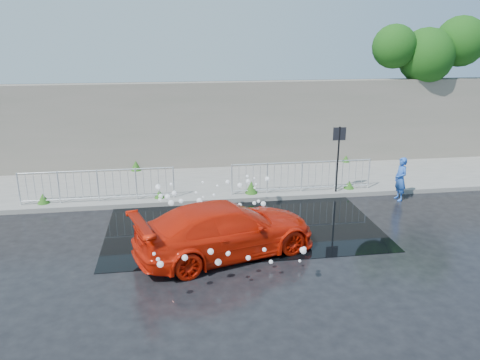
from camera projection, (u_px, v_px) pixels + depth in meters
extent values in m
plane|color=black|center=(230.00, 239.00, 13.17)|extent=(90.00, 90.00, 0.00)
cube|color=slate|center=(213.00, 183.00, 17.86)|extent=(30.00, 4.00, 0.15)
cube|color=slate|center=(219.00, 201.00, 15.97)|extent=(30.00, 0.25, 0.16)
cube|color=#696658|center=(208.00, 125.00, 19.38)|extent=(30.00, 0.60, 3.50)
cube|color=black|center=(242.00, 224.00, 14.18)|extent=(8.00, 5.00, 0.01)
cylinder|color=black|center=(338.00, 162.00, 16.30)|extent=(0.06, 0.06, 2.50)
cube|color=black|center=(339.00, 134.00, 16.00)|extent=(0.45, 0.04, 0.45)
cylinder|color=#332114|center=(422.00, 102.00, 21.55)|extent=(0.36, 0.36, 5.00)
sphere|color=#153D0E|center=(426.00, 56.00, 20.09)|extent=(2.39, 2.39, 2.39)
sphere|color=#153D0E|center=(460.00, 41.00, 20.12)|extent=(2.16, 2.16, 2.16)
sphere|color=#153D0E|center=(394.00, 46.00, 19.76)|extent=(1.86, 1.86, 1.86)
cylinder|color=silver|center=(19.00, 189.00, 15.20)|extent=(0.05, 0.05, 1.10)
cylinder|color=silver|center=(174.00, 182.00, 15.90)|extent=(0.05, 0.05, 1.10)
cylinder|color=silver|center=(96.00, 171.00, 15.40)|extent=(5.00, 0.04, 0.04)
cylinder|color=silver|center=(99.00, 198.00, 15.68)|extent=(5.00, 0.04, 0.04)
cylinder|color=silver|center=(232.00, 180.00, 16.19)|extent=(0.05, 0.05, 1.10)
cylinder|color=silver|center=(369.00, 173.00, 16.89)|extent=(0.05, 0.05, 1.10)
cylinder|color=silver|center=(302.00, 162.00, 16.38)|extent=(5.00, 0.04, 0.04)
cylinder|color=silver|center=(301.00, 188.00, 16.67)|extent=(5.00, 0.04, 0.04)
cone|color=#174111|center=(43.00, 198.00, 15.46)|extent=(0.40, 0.40, 0.34)
cone|color=#174111|center=(159.00, 194.00, 16.01)|extent=(0.36, 0.36, 0.26)
cone|color=#174111|center=(251.00, 187.00, 16.43)|extent=(0.44, 0.44, 0.44)
cone|color=#174111|center=(349.00, 185.00, 16.96)|extent=(0.38, 0.38, 0.29)
cone|color=#174111|center=(136.00, 166.00, 19.15)|extent=(0.42, 0.42, 0.41)
cone|color=#174111|center=(346.00, 159.00, 20.43)|extent=(0.34, 0.34, 0.29)
sphere|color=white|center=(180.00, 216.00, 13.37)|extent=(0.09, 0.09, 0.09)
sphere|color=white|center=(267.00, 179.00, 15.43)|extent=(0.16, 0.16, 0.16)
sphere|color=white|center=(203.00, 182.00, 14.75)|extent=(0.08, 0.08, 0.08)
sphere|color=white|center=(256.00, 184.00, 14.93)|extent=(0.08, 0.08, 0.08)
sphere|color=white|center=(254.00, 203.00, 13.95)|extent=(0.12, 0.12, 0.12)
sphere|color=white|center=(191.00, 217.00, 13.30)|extent=(0.17, 0.17, 0.17)
sphere|color=white|center=(252.00, 223.00, 13.34)|extent=(0.14, 0.14, 0.14)
sphere|color=white|center=(228.00, 182.00, 15.17)|extent=(0.14, 0.14, 0.14)
sphere|color=white|center=(158.00, 188.00, 14.45)|extent=(0.07, 0.07, 0.07)
sphere|color=white|center=(174.00, 193.00, 14.14)|extent=(0.16, 0.16, 0.16)
sphere|color=white|center=(203.00, 197.00, 14.06)|extent=(0.07, 0.07, 0.07)
sphere|color=white|center=(248.00, 181.00, 14.91)|extent=(0.14, 0.14, 0.14)
sphere|color=white|center=(263.00, 204.00, 14.07)|extent=(0.16, 0.16, 0.16)
sphere|color=white|center=(273.00, 229.00, 13.53)|extent=(0.10, 0.10, 0.10)
sphere|color=white|center=(171.00, 184.00, 14.76)|extent=(0.10, 0.10, 0.10)
sphere|color=white|center=(171.00, 203.00, 13.79)|extent=(0.18, 0.18, 0.18)
sphere|color=white|center=(214.00, 195.00, 14.23)|extent=(0.09, 0.09, 0.09)
sphere|color=white|center=(178.00, 212.00, 13.65)|extent=(0.10, 0.10, 0.10)
sphere|color=white|center=(188.00, 234.00, 12.90)|extent=(0.14, 0.14, 0.14)
sphere|color=white|center=(158.00, 187.00, 14.63)|extent=(0.18, 0.18, 0.18)
sphere|color=white|center=(235.00, 210.00, 13.78)|extent=(0.09, 0.09, 0.09)
sphere|color=white|center=(199.00, 201.00, 13.92)|extent=(0.17, 0.17, 0.17)
sphere|color=white|center=(167.00, 197.00, 14.10)|extent=(0.17, 0.17, 0.17)
sphere|color=white|center=(160.00, 200.00, 14.03)|extent=(0.12, 0.12, 0.12)
sphere|color=white|center=(178.00, 211.00, 13.44)|extent=(0.16, 0.16, 0.16)
sphere|color=white|center=(217.00, 186.00, 14.57)|extent=(0.07, 0.07, 0.07)
sphere|color=white|center=(181.00, 201.00, 13.77)|extent=(0.14, 0.14, 0.14)
sphere|color=white|center=(196.00, 192.00, 14.26)|extent=(0.08, 0.08, 0.08)
sphere|color=white|center=(250.00, 212.00, 13.53)|extent=(0.07, 0.07, 0.07)
sphere|color=white|center=(263.00, 213.00, 13.85)|extent=(0.08, 0.08, 0.08)
sphere|color=white|center=(191.00, 205.00, 13.94)|extent=(0.10, 0.10, 0.10)
sphere|color=white|center=(240.00, 205.00, 13.90)|extent=(0.13, 0.13, 0.13)
sphere|color=white|center=(161.00, 196.00, 13.90)|extent=(0.14, 0.14, 0.14)
sphere|color=white|center=(234.00, 224.00, 13.54)|extent=(0.08, 0.08, 0.08)
sphere|color=white|center=(190.00, 224.00, 13.26)|extent=(0.08, 0.08, 0.08)
sphere|color=white|center=(191.00, 226.00, 13.21)|extent=(0.08, 0.08, 0.08)
sphere|color=white|center=(254.00, 178.00, 15.36)|extent=(0.07, 0.07, 0.07)
sphere|color=white|center=(219.00, 216.00, 13.66)|extent=(0.17, 0.17, 0.17)
sphere|color=white|center=(200.00, 227.00, 13.27)|extent=(0.08, 0.08, 0.08)
sphere|color=white|center=(193.00, 227.00, 13.08)|extent=(0.09, 0.09, 0.09)
sphere|color=white|center=(255.00, 188.00, 14.78)|extent=(0.07, 0.07, 0.07)
sphere|color=white|center=(182.00, 220.00, 13.47)|extent=(0.13, 0.13, 0.13)
sphere|color=white|center=(247.00, 176.00, 15.15)|extent=(0.10, 0.10, 0.10)
sphere|color=white|center=(240.00, 185.00, 14.90)|extent=(0.16, 0.16, 0.16)
sphere|color=white|center=(202.00, 202.00, 13.76)|extent=(0.07, 0.07, 0.07)
sphere|color=white|center=(258.00, 201.00, 14.08)|extent=(0.10, 0.10, 0.10)
sphere|color=white|center=(154.00, 254.00, 10.19)|extent=(0.08, 0.08, 0.08)
sphere|color=white|center=(304.00, 251.00, 10.57)|extent=(0.13, 0.13, 0.13)
sphere|color=white|center=(300.00, 261.00, 11.52)|extent=(0.07, 0.07, 0.07)
sphere|color=white|center=(302.00, 250.00, 10.43)|extent=(0.13, 0.13, 0.13)
sphere|color=white|center=(229.00, 253.00, 10.19)|extent=(0.09, 0.09, 0.09)
sphere|color=white|center=(218.00, 262.00, 10.77)|extent=(0.16, 0.16, 0.16)
sphere|color=white|center=(264.00, 250.00, 10.63)|extent=(0.10, 0.10, 0.10)
sphere|color=white|center=(158.00, 259.00, 10.25)|extent=(0.09, 0.09, 0.09)
sphere|color=white|center=(271.00, 262.00, 11.47)|extent=(0.10, 0.10, 0.10)
sphere|color=white|center=(304.00, 249.00, 10.71)|extent=(0.11, 0.11, 0.11)
sphere|color=white|center=(211.00, 252.00, 10.47)|extent=(0.14, 0.14, 0.14)
sphere|color=white|center=(228.00, 254.00, 10.42)|extent=(0.10, 0.10, 0.10)
sphere|color=white|center=(185.00, 258.00, 10.10)|extent=(0.14, 0.14, 0.14)
sphere|color=white|center=(160.00, 264.00, 9.67)|extent=(0.14, 0.14, 0.14)
sphere|color=white|center=(248.00, 258.00, 11.01)|extent=(0.12, 0.12, 0.12)
imported|color=red|center=(226.00, 229.00, 12.11)|extent=(5.15, 3.31, 1.39)
imported|color=blue|center=(401.00, 179.00, 16.06)|extent=(0.39, 0.57, 1.52)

